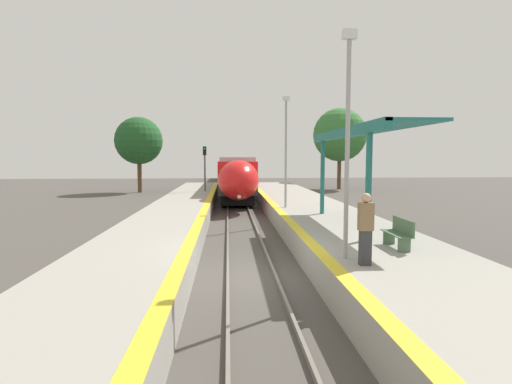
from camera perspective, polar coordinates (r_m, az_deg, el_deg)
ground_plane at (r=12.42m, az=-0.65°, el=-12.21°), size 120.00×120.00×0.00m
rail_left at (r=12.38m, az=-4.05°, el=-11.92°), size 0.08×90.00×0.15m
rail_right at (r=12.46m, az=2.73°, el=-11.80°), size 0.08×90.00×0.15m
train at (r=63.68m, az=-3.44°, el=3.51°), size 2.83×78.69×3.70m
platform_right at (r=13.13m, az=17.12°, el=-9.30°), size 4.47×64.00×0.97m
platform_left at (r=12.58m, az=-16.90°, el=-9.92°), size 3.49×64.00×0.97m
platform_bench at (r=12.70m, az=19.77°, el=-5.48°), size 0.44×1.45×0.89m
person_waiting at (r=10.36m, az=15.39°, el=-4.91°), size 0.36×0.24×1.82m
railway_signal at (r=32.39m, az=-7.32°, el=3.31°), size 0.28×0.28×4.56m
lamppost_near at (r=10.82m, az=12.96°, el=8.44°), size 0.36×0.20×5.97m
lamppost_mid at (r=21.69m, az=4.29°, el=6.71°), size 0.36×0.20×5.97m
station_canopy at (r=16.56m, az=14.06°, el=7.78°), size 2.02×9.29×3.85m
background_tree_left at (r=43.87m, az=-16.40°, el=7.02°), size 4.94×4.94×7.91m
background_tree_right at (r=47.60m, az=11.89°, el=7.98°), size 6.13×6.13×9.38m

